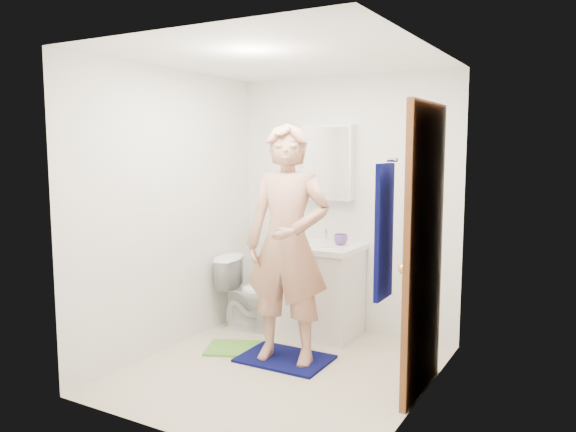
% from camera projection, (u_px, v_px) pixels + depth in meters
% --- Properties ---
extents(floor, '(2.20, 2.40, 0.02)m').
position_uv_depth(floor, '(282.00, 370.00, 4.43)').
color(floor, beige).
rests_on(floor, ground).
extents(ceiling, '(2.20, 2.40, 0.02)m').
position_uv_depth(ceiling, '(281.00, 56.00, 4.14)').
color(ceiling, white).
rests_on(ceiling, ground).
extents(wall_back, '(2.20, 0.02, 2.40)m').
position_uv_depth(wall_back, '(346.00, 205.00, 5.33)').
color(wall_back, white).
rests_on(wall_back, ground).
extents(wall_front, '(2.20, 0.02, 2.40)m').
position_uv_depth(wall_front, '(176.00, 242.00, 3.24)').
color(wall_front, white).
rests_on(wall_front, ground).
extents(wall_left, '(0.02, 2.40, 2.40)m').
position_uv_depth(wall_left, '(170.00, 211.00, 4.83)').
color(wall_left, white).
rests_on(wall_left, ground).
extents(wall_right, '(0.02, 2.40, 2.40)m').
position_uv_depth(wall_right, '(425.00, 229.00, 3.74)').
color(wall_right, white).
rests_on(wall_right, ground).
extents(vanity_cabinet, '(0.75, 0.55, 0.80)m').
position_uv_depth(vanity_cabinet, '(317.00, 292.00, 5.24)').
color(vanity_cabinet, white).
rests_on(vanity_cabinet, floor).
extents(countertop, '(0.79, 0.59, 0.05)m').
position_uv_depth(countertop, '(317.00, 247.00, 5.19)').
color(countertop, white).
rests_on(countertop, vanity_cabinet).
extents(sink_basin, '(0.40, 0.40, 0.03)m').
position_uv_depth(sink_basin, '(318.00, 245.00, 5.19)').
color(sink_basin, white).
rests_on(sink_basin, countertop).
extents(faucet, '(0.03, 0.03, 0.12)m').
position_uv_depth(faucet, '(326.00, 235.00, 5.34)').
color(faucet, silver).
rests_on(faucet, countertop).
extents(medicine_cabinet, '(0.50, 0.12, 0.70)m').
position_uv_depth(medicine_cabinet, '(329.00, 162.00, 5.29)').
color(medicine_cabinet, white).
rests_on(medicine_cabinet, wall_back).
extents(mirror_panel, '(0.46, 0.01, 0.66)m').
position_uv_depth(mirror_panel, '(326.00, 163.00, 5.24)').
color(mirror_panel, white).
rests_on(mirror_panel, wall_back).
extents(door, '(0.05, 0.80, 2.05)m').
position_uv_depth(door, '(424.00, 251.00, 3.91)').
color(door, brown).
rests_on(door, ground).
extents(door_knob, '(0.07, 0.07, 0.07)m').
position_uv_depth(door_knob, '(404.00, 269.00, 3.66)').
color(door_knob, gold).
rests_on(door_knob, door).
extents(towel, '(0.03, 0.24, 0.80)m').
position_uv_depth(towel, '(384.00, 232.00, 3.28)').
color(towel, '#070A45').
rests_on(towel, wall_right).
extents(towel_hook, '(0.06, 0.02, 0.02)m').
position_uv_depth(towel_hook, '(392.00, 160.00, 3.21)').
color(towel_hook, silver).
rests_on(towel_hook, wall_right).
extents(toilet, '(0.76, 0.53, 0.71)m').
position_uv_depth(toilet, '(255.00, 293.00, 5.37)').
color(toilet, white).
rests_on(toilet, floor).
extents(bath_mat, '(0.73, 0.52, 0.02)m').
position_uv_depth(bath_mat, '(285.00, 359.00, 4.62)').
color(bath_mat, '#070A45').
rests_on(bath_mat, floor).
extents(green_rug, '(0.58, 0.54, 0.02)m').
position_uv_depth(green_rug, '(234.00, 348.00, 4.86)').
color(green_rug, '#62A838').
rests_on(green_rug, floor).
extents(soap_dispenser, '(0.10, 0.10, 0.19)m').
position_uv_depth(soap_dispenser, '(299.00, 233.00, 5.24)').
color(soap_dispenser, '#AF7151').
rests_on(soap_dispenser, countertop).
extents(toothbrush_cup, '(0.17, 0.17, 0.10)m').
position_uv_depth(toothbrush_cup, '(341.00, 239.00, 5.16)').
color(toothbrush_cup, '#6B469B').
rests_on(toothbrush_cup, countertop).
extents(man, '(0.76, 0.56, 1.90)m').
position_uv_depth(man, '(288.00, 244.00, 4.46)').
color(man, tan).
rests_on(man, bath_mat).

